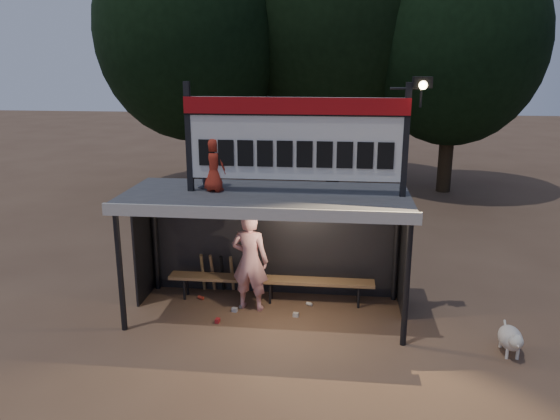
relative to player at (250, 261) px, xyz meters
The scene contains 13 objects.
ground 1.03m from the player, 29.02° to the right, with size 80.00×80.00×0.00m, color brown.
player is the anchor object (origin of this frame).
child_a 2.11m from the player, behind, with size 0.57×0.44×1.16m, color gray.
child_b 1.94m from the player, 163.59° to the right, with size 0.46×0.30×0.95m, color #A92A1A.
dugout_shelter 0.95m from the player, ahead, with size 5.10×2.08×2.32m.
scoreboard_assembly 2.54m from the player, 12.37° to the right, with size 4.10×0.27×1.99m.
bench 0.72m from the player, 47.04° to the left, with size 4.00×0.35×0.48m.
tree_left 11.42m from the player, 110.47° to the left, with size 6.46×6.46×9.27m.
tree_mid 12.52m from the player, 83.26° to the left, with size 7.22×7.22×10.36m.
tree_right 12.36m from the player, 62.63° to the left, with size 6.08×6.08×8.72m.
dog 4.62m from the player, 15.39° to the right, with size 0.36×0.81×0.49m.
bats 1.13m from the player, 140.87° to the left, with size 0.67×0.35×0.84m.
litter 0.93m from the player, 90.35° to the right, with size 2.29×1.06×0.08m.
Camera 1 is at (1.27, -9.22, 4.56)m, focal length 35.00 mm.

